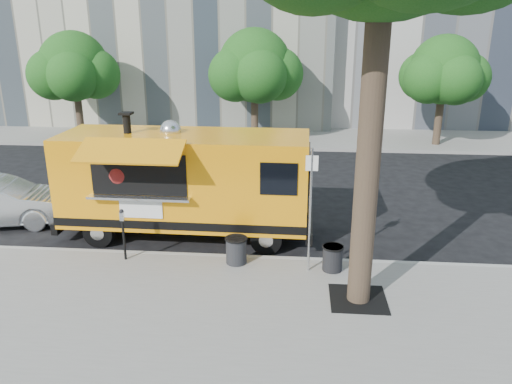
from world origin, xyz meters
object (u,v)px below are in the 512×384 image
far_tree_c (444,70)px  trash_bin_right (236,250)px  far_tree_b (255,66)px  far_tree_a (74,66)px  parking_meter (123,228)px  trash_bin_left (333,257)px  food_truck (184,181)px  sign_post (310,203)px

far_tree_c → trash_bin_right: 16.29m
trash_bin_right → far_tree_b: bearing=93.2°
far_tree_a → trash_bin_right: 17.07m
far_tree_c → parking_meter: 17.82m
far_tree_a → far_tree_c: (18.00, 0.10, -0.06)m
trash_bin_left → food_truck: bearing=152.7°
far_tree_b → parking_meter: size_ratio=4.12×
far_tree_b → sign_post: 14.61m
far_tree_c → parking_meter: size_ratio=3.90×
far_tree_b → far_tree_c: 9.01m
sign_post → food_truck: bearing=148.2°
far_tree_c → sign_post: size_ratio=1.74×
far_tree_b → sign_post: far_tree_b is taller
far_tree_b → far_tree_c: (9.00, -0.30, -0.12)m
far_tree_c → sign_post: far_tree_c is taller
far_tree_a → far_tree_b: (9.00, 0.40, 0.06)m
sign_post → parking_meter: size_ratio=2.25×
far_tree_b → trash_bin_left: far_tree_b is taller
far_tree_b → food_truck: size_ratio=0.78×
far_tree_a → far_tree_b: 9.01m
far_tree_c → food_truck: bearing=-129.8°
far_tree_a → parking_meter: (7.00, -13.65, -2.79)m
far_tree_a → food_truck: size_ratio=0.76×
far_tree_a → far_tree_c: 18.00m
far_tree_b → trash_bin_left: bearing=-77.6°
food_truck → parking_meter: bearing=-119.6°
parking_meter → trash_bin_right: bearing=1.0°
food_truck → sign_post: bearing=-31.0°
far_tree_a → sign_post: (11.55, -13.85, -1.93)m
far_tree_a → trash_bin_left: size_ratio=8.66×
trash_bin_left → far_tree_c: bearing=67.1°
parking_meter → sign_post: bearing=-2.5°
food_truck → trash_bin_right: food_truck is taller
parking_meter → trash_bin_left: size_ratio=2.16×
far_tree_c → food_truck: far_tree_c is taller
food_truck → trash_bin_left: 4.64m
parking_meter → trash_bin_right: (2.79, 0.05, -0.48)m
sign_post → trash_bin_left: (0.57, 0.06, -1.37)m
far_tree_b → trash_bin_right: size_ratio=8.31×
far_tree_a → far_tree_c: far_tree_a is taller
sign_post → far_tree_a: bearing=129.8°
far_tree_a → trash_bin_left: far_tree_a is taller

